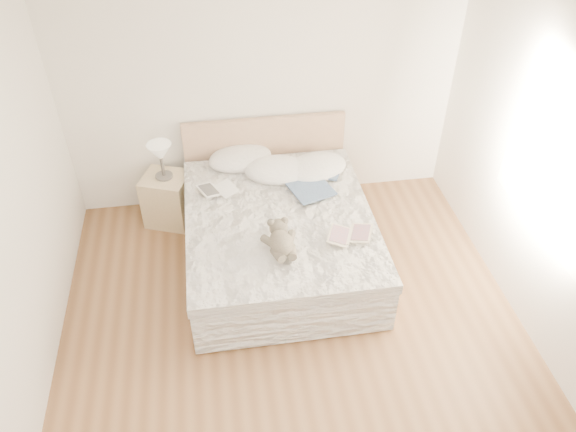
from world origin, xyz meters
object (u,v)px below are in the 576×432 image
at_px(table_lamp, 160,154).
at_px(teddy_bear, 281,249).
at_px(childrens_book, 350,235).
at_px(photo_book, 218,190).
at_px(bed, 278,233).
at_px(nightstand, 168,199).

xyz_separation_m(table_lamp, teddy_bear, (1.01, -1.35, -0.19)).
bearing_deg(childrens_book, photo_book, 165.63).
xyz_separation_m(bed, childrens_book, (0.57, -0.49, 0.32)).
bearing_deg(table_lamp, childrens_book, -37.08).
relative_size(photo_book, childrens_book, 0.90).
xyz_separation_m(bed, teddy_bear, (-0.05, -0.61, 0.34)).
height_order(bed, teddy_bear, bed).
xyz_separation_m(photo_book, childrens_book, (1.11, -0.83, 0.00)).
distance_m(nightstand, table_lamp, 0.56).
xyz_separation_m(table_lamp, photo_book, (0.53, -0.40, -0.21)).
xyz_separation_m(table_lamp, childrens_book, (1.63, -1.24, -0.21)).
relative_size(nightstand, teddy_bear, 1.47).
bearing_deg(table_lamp, bed, -34.90).
bearing_deg(childrens_book, teddy_bear, -146.92).
bearing_deg(photo_book, bed, -57.75).
bearing_deg(bed, childrens_book, -40.84).
bearing_deg(nightstand, bed, -34.58).
height_order(nightstand, childrens_book, childrens_book).
bearing_deg(table_lamp, nightstand, -83.88).
distance_m(bed, photo_book, 0.71).
height_order(table_lamp, photo_book, table_lamp).
height_order(table_lamp, childrens_book, table_lamp).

